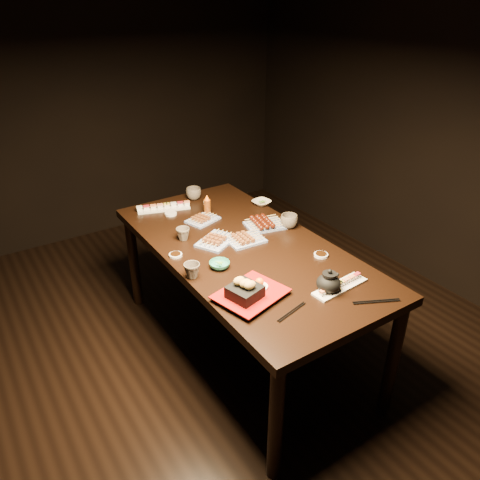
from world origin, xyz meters
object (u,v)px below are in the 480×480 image
condiment_bottle (207,205)px  yakitori_plate_left (203,217)px  dining_table (244,299)px  teacup_far_right (194,194)px  teacup_mid_right (289,221)px  sushi_platter_near (340,284)px  tempura_tray (251,287)px  yakitori_plate_right (246,237)px  teacup_far_left (183,234)px  yakitori_plate_center (216,238)px  teapot (329,281)px  sushi_platter_far (163,206)px  teacup_near_left (192,271)px  edamame_bowl_green (219,265)px  edamame_bowl_cream (262,203)px

condiment_bottle → yakitori_plate_left: bearing=-137.4°
dining_table → condiment_bottle: size_ratio=12.81×
teacup_far_right → teacup_mid_right: bearing=-68.4°
sushi_platter_near → tempura_tray: size_ratio=0.99×
sushi_platter_near → yakitori_plate_right: bearing=96.1°
dining_table → teacup_far_left: teacup_far_left is taller
yakitori_plate_center → tempura_tray: (-0.15, -0.57, 0.03)m
teacup_far_left → teapot: 0.94m
yakitori_plate_right → sushi_platter_far: bearing=110.5°
sushi_platter_near → sushi_platter_far: 1.39m
yakitori_plate_right → condiment_bottle: 0.45m
teacup_near_left → teacup_mid_right: teacup_mid_right is taller
sushi_platter_near → edamame_bowl_green: size_ratio=2.88×
dining_table → yakitori_plate_right: (0.04, 0.05, 0.40)m
dining_table → sushi_platter_near: 0.75m
yakitori_plate_right → teacup_far_left: size_ratio=2.64×
sushi_platter_far → teacup_far_right: bearing=-153.1°
teacup_far_left → condiment_bottle: condiment_bottle is taller
teacup_near_left → teacup_far_right: size_ratio=0.81×
yakitori_plate_center → teacup_mid_right: (0.48, -0.08, 0.01)m
yakitori_plate_left → teacup_far_right: size_ratio=1.87×
edamame_bowl_green → teacup_mid_right: (0.61, 0.17, 0.03)m
edamame_bowl_green → teacup_far_right: 0.95m
teacup_near_left → teacup_far_right: teacup_far_right is taller
sushi_platter_near → condiment_bottle: 1.12m
yakitori_plate_left → teacup_far_left: teacup_far_left is taller
yakitori_plate_center → teacup_far_left: teacup_far_left is taller
yakitori_plate_left → tempura_tray: (-0.22, -0.87, 0.03)m
sushi_platter_near → teapot: 0.08m
yakitori_plate_center → teacup_near_left: 0.39m
dining_table → yakitori_plate_right: yakitori_plate_right is taller
yakitori_plate_right → edamame_bowl_cream: 0.55m
edamame_bowl_green → tempura_tray: size_ratio=0.34×
sushi_platter_far → teacup_far_right: size_ratio=3.30×
teapot → teacup_near_left: bearing=123.4°
teacup_mid_right → teacup_far_left: 0.67m
dining_table → tempura_tray: bearing=-113.5°
yakitori_plate_left → yakitori_plate_center: bearing=-121.3°
yakitori_plate_right → edamame_bowl_cream: size_ratio=1.75×
sushi_platter_far → teacup_far_left: size_ratio=4.31×
condiment_bottle → teapot: bearing=-87.0°
sushi_platter_far → yakitori_plate_right: 0.72m
dining_table → yakitori_plate_left: (-0.04, 0.43, 0.40)m
dining_table → teacup_far_left: 0.56m
teacup_far_right → edamame_bowl_cream: bearing=-44.8°
dining_table → edamame_bowl_cream: 0.72m
teacup_far_left → teacup_far_right: bearing=55.9°
tempura_tray → yakitori_plate_right: bearing=44.2°
teacup_mid_right → teacup_far_right: 0.78m
yakitori_plate_left → tempura_tray: tempura_tray is taller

